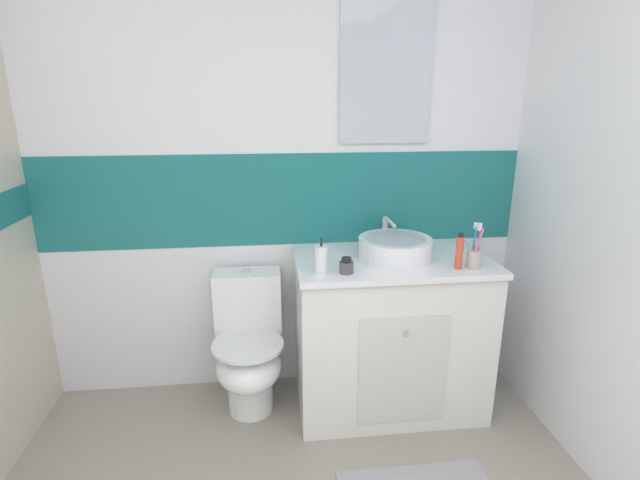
{
  "coord_description": "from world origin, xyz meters",
  "views": [
    {
      "loc": [
        -0.1,
        -0.13,
        1.64
      ],
      "look_at": [
        0.13,
        1.86,
        1.03
      ],
      "focal_mm": 26.69,
      "sensor_mm": 36.0,
      "label": 1
    }
  ],
  "objects_px": {
    "soap_dispenser": "(321,259)",
    "toothpaste_tube_upright": "(459,252)",
    "toilet": "(249,349)",
    "toothbrush_cup": "(474,256)",
    "sink_basin": "(395,247)",
    "hair_gel_jar": "(346,266)"
  },
  "relations": [
    {
      "from": "sink_basin",
      "to": "toothpaste_tube_upright",
      "type": "bearing_deg",
      "value": -35.93
    },
    {
      "from": "soap_dispenser",
      "to": "toothpaste_tube_upright",
      "type": "relative_size",
      "value": 0.96
    },
    {
      "from": "toilet",
      "to": "soap_dispenser",
      "type": "xyz_separation_m",
      "value": [
        0.36,
        -0.22,
        0.57
      ]
    },
    {
      "from": "soap_dispenser",
      "to": "sink_basin",
      "type": "bearing_deg",
      "value": 22.62
    },
    {
      "from": "toilet",
      "to": "toothpaste_tube_upright",
      "type": "bearing_deg",
      "value": -13.37
    },
    {
      "from": "toothpaste_tube_upright",
      "to": "soap_dispenser",
      "type": "bearing_deg",
      "value": 177.9
    },
    {
      "from": "toothbrush_cup",
      "to": "soap_dispenser",
      "type": "bearing_deg",
      "value": 178.34
    },
    {
      "from": "sink_basin",
      "to": "toothbrush_cup",
      "type": "height_order",
      "value": "toothbrush_cup"
    },
    {
      "from": "hair_gel_jar",
      "to": "sink_basin",
      "type": "bearing_deg",
      "value": 33.43
    },
    {
      "from": "hair_gel_jar",
      "to": "toothpaste_tube_upright",
      "type": "bearing_deg",
      "value": -0.39
    },
    {
      "from": "toothpaste_tube_upright",
      "to": "toothbrush_cup",
      "type": "bearing_deg",
      "value": 2.1
    },
    {
      "from": "toilet",
      "to": "toothpaste_tube_upright",
      "type": "relative_size",
      "value": 4.24
    },
    {
      "from": "toothpaste_tube_upright",
      "to": "hair_gel_jar",
      "type": "height_order",
      "value": "toothpaste_tube_upright"
    },
    {
      "from": "soap_dispenser",
      "to": "toilet",
      "type": "bearing_deg",
      "value": 149.04
    },
    {
      "from": "soap_dispenser",
      "to": "toothpaste_tube_upright",
      "type": "bearing_deg",
      "value": -2.1
    },
    {
      "from": "toothbrush_cup",
      "to": "toothpaste_tube_upright",
      "type": "bearing_deg",
      "value": -177.9
    },
    {
      "from": "toothbrush_cup",
      "to": "soap_dispenser",
      "type": "height_order",
      "value": "toothbrush_cup"
    },
    {
      "from": "toilet",
      "to": "hair_gel_jar",
      "type": "distance_m",
      "value": 0.75
    },
    {
      "from": "toilet",
      "to": "soap_dispenser",
      "type": "distance_m",
      "value": 0.71
    },
    {
      "from": "toothbrush_cup",
      "to": "soap_dispenser",
      "type": "distance_m",
      "value": 0.73
    },
    {
      "from": "toilet",
      "to": "toothbrush_cup",
      "type": "height_order",
      "value": "toothbrush_cup"
    },
    {
      "from": "sink_basin",
      "to": "toothbrush_cup",
      "type": "xyz_separation_m",
      "value": [
        0.34,
        -0.19,
        0.0
      ]
    }
  ]
}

